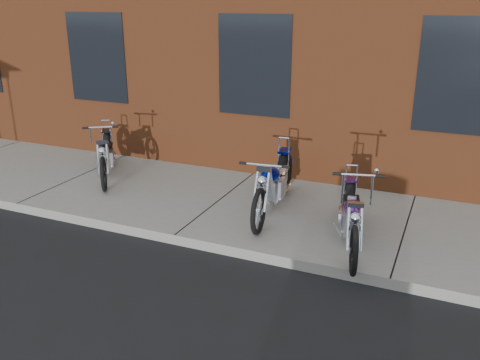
% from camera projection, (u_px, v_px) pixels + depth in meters
% --- Properties ---
extents(ground, '(120.00, 120.00, 0.00)m').
position_uv_depth(ground, '(175.00, 245.00, 7.28)').
color(ground, black).
rests_on(ground, ground).
extents(sidewalk, '(22.00, 3.00, 0.15)m').
position_uv_depth(sidewalk, '(220.00, 204.00, 8.56)').
color(sidewalk, slate).
rests_on(sidewalk, ground).
extents(chopper_purple, '(0.73, 2.12, 1.22)m').
position_uv_depth(chopper_purple, '(351.00, 218.00, 6.84)').
color(chopper_purple, black).
rests_on(chopper_purple, sidewalk).
extents(chopper_blue, '(0.58, 2.36, 1.03)m').
position_uv_depth(chopper_blue, '(274.00, 185.00, 7.96)').
color(chopper_blue, black).
rests_on(chopper_blue, sidewalk).
extents(chopper_third, '(1.31, 1.86, 1.11)m').
position_uv_depth(chopper_third, '(106.00, 156.00, 9.55)').
color(chopper_third, black).
rests_on(chopper_third, sidewalk).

